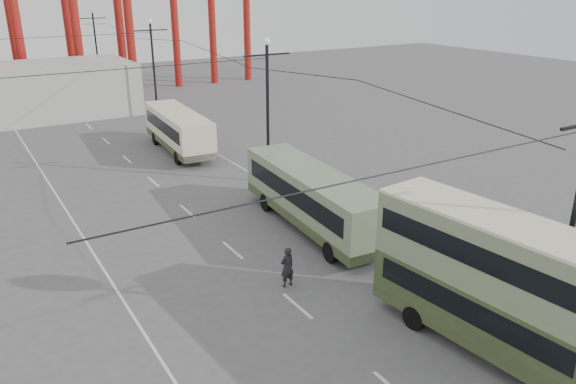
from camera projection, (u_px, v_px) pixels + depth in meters
ground at (379, 349)px, 20.37m from camera, size 160.00×160.00×0.00m
road_markings at (167, 191)px, 35.68m from camera, size 12.52×120.00×0.01m
lamp_post_mid at (268, 113)px, 35.84m from camera, size 3.20×0.44×9.32m
lamp_post_far at (154, 70)px, 53.41m from camera, size 3.20×0.44×9.32m
lamp_post_distant at (96, 48)px, 70.98m from camera, size 3.20×0.44×9.32m
fairground_shed at (15, 93)px, 54.09m from camera, size 22.00×10.00×5.00m
double_decker_bus at (501, 282)px, 19.18m from camera, size 3.34×9.76×5.14m
single_decker_green at (313, 197)px, 29.75m from camera, size 3.46×11.51×3.21m
single_decker_cream at (178, 129)px, 43.54m from camera, size 3.24×10.28×3.15m
pedestrian at (287, 267)px, 24.28m from camera, size 0.71×0.50×1.84m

